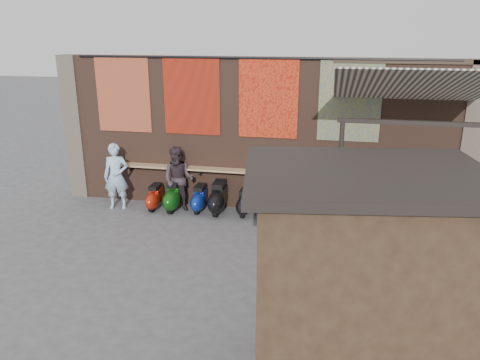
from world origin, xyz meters
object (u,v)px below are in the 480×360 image
at_px(scooter_stool_3, 218,198).
at_px(diner_right, 178,179).
at_px(diner_left, 116,176).
at_px(scooter_stool_0, 155,197).
at_px(scooter_stool_1, 174,196).
at_px(scooter_stool_2, 200,199).
at_px(shopper_grey, 464,236).
at_px(shelf_box, 279,168).
at_px(scooter_stool_9, 364,211).
at_px(scooter_stool_8, 339,208).
at_px(shopper_navy, 440,217).
at_px(scooter_stool_6, 291,205).
at_px(shopper_tan, 327,212).
at_px(scooter_stool_5, 267,202).
at_px(scooter_stool_7, 313,206).
at_px(scooter_stool_4, 244,202).
at_px(market_stall, 359,285).

distance_m(scooter_stool_3, diner_right, 1.17).
height_order(diner_left, diner_right, diner_left).
height_order(scooter_stool_0, scooter_stool_1, scooter_stool_1).
height_order(scooter_stool_2, shopper_grey, shopper_grey).
bearing_deg(shelf_box, shopper_grey, -33.48).
xyz_separation_m(scooter_stool_1, scooter_stool_2, (0.69, 0.06, -0.05)).
bearing_deg(scooter_stool_9, scooter_stool_1, 179.87).
xyz_separation_m(scooter_stool_8, shopper_navy, (2.02, -1.55, 0.56)).
height_order(scooter_stool_6, shopper_tan, shopper_tan).
bearing_deg(shelf_box, scooter_stool_5, -135.92).
height_order(diner_left, shopper_grey, diner_left).
bearing_deg(scooter_stool_9, shopper_tan, -120.38).
height_order(scooter_stool_2, scooter_stool_7, scooter_stool_7).
bearing_deg(scooter_stool_4, scooter_stool_1, -178.17).
height_order(scooter_stool_1, scooter_stool_9, scooter_stool_1).
bearing_deg(scooter_stool_3, shelf_box, 9.97).
bearing_deg(shopper_grey, shopper_tan, -10.42).
distance_m(scooter_stool_0, shopper_grey, 7.56).
xyz_separation_m(shelf_box, shopper_navy, (3.59, -1.84, -0.31)).
height_order(shelf_box, scooter_stool_3, shelf_box).
distance_m(scooter_stool_0, scooter_stool_1, 0.54).
bearing_deg(diner_left, scooter_stool_8, -13.26).
distance_m(shelf_box, diner_right, 2.68).
bearing_deg(scooter_stool_1, scooter_stool_2, 5.26).
height_order(scooter_stool_4, scooter_stool_6, scooter_stool_6).
xyz_separation_m(shopper_navy, market_stall, (-1.85, -4.02, 0.51)).
bearing_deg(shelf_box, diner_left, -174.22).
xyz_separation_m(scooter_stool_0, scooter_stool_6, (3.65, 0.06, 0.02)).
height_order(shelf_box, scooter_stool_4, shelf_box).
distance_m(diner_right, shopper_grey, 6.91).
bearing_deg(diner_right, market_stall, -49.20).
xyz_separation_m(scooter_stool_3, scooter_stool_8, (3.13, -0.02, -0.04)).
height_order(scooter_stool_2, scooter_stool_9, scooter_stool_9).
bearing_deg(scooter_stool_9, scooter_stool_4, 178.65).
bearing_deg(scooter_stool_5, scooter_stool_8, -0.98).
bearing_deg(scooter_stool_7, scooter_stool_4, 177.18).
height_order(scooter_stool_7, shopper_navy, shopper_navy).
distance_m(scooter_stool_1, shopper_tan, 4.36).
height_order(scooter_stool_6, scooter_stool_7, scooter_stool_7).
bearing_deg(scooter_stool_5, scooter_stool_6, -1.72).
xyz_separation_m(diner_right, shopper_navy, (6.22, -1.54, 0.06)).
distance_m(scooter_stool_2, market_stall, 6.88).
bearing_deg(shelf_box, scooter_stool_9, -8.64).
height_order(scooter_stool_2, diner_left, diner_left).
bearing_deg(diner_right, scooter_stool_5, 3.47).
height_order(diner_left, shopper_navy, shopper_navy).
bearing_deg(scooter_stool_1, scooter_stool_4, 1.83).
height_order(shopper_grey, market_stall, market_stall).
xyz_separation_m(scooter_stool_1, scooter_stool_8, (4.34, 0.02, -0.02)).
bearing_deg(shopper_grey, diner_right, -14.73).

